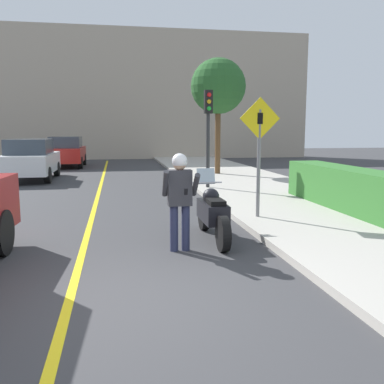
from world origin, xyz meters
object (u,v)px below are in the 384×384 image
(traffic_light, at_px, (208,120))
(person_biker, at_px, (180,192))
(parked_car_red, at_px, (67,152))
(motorcycle, at_px, (212,213))
(parked_car_white, at_px, (31,159))
(crossing_sign, at_px, (259,146))
(street_tree, at_px, (218,87))

(traffic_light, bearing_deg, person_biker, -105.90)
(traffic_light, relative_size, parked_car_red, 0.76)
(motorcycle, bearing_deg, parked_car_white, 115.97)
(person_biker, relative_size, crossing_sign, 0.64)
(crossing_sign, bearing_deg, motorcycle, -135.58)
(motorcycle, height_order, parked_car_white, parked_car_white)
(street_tree, bearing_deg, traffic_light, -107.38)
(parked_car_white, relative_size, parked_car_red, 1.00)
(motorcycle, xyz_separation_m, crossing_sign, (1.33, 1.31, 1.20))
(street_tree, xyz_separation_m, parked_car_red, (-7.12, 6.13, -3.04))
(crossing_sign, xyz_separation_m, parked_car_white, (-6.55, 9.40, -0.85))
(parked_car_white, height_order, parked_car_red, same)
(parked_car_red, bearing_deg, traffic_light, -61.47)
(traffic_light, relative_size, street_tree, 0.64)
(person_biker, height_order, parked_car_red, parked_car_red)
(person_biker, xyz_separation_m, traffic_light, (1.98, 6.97, 1.37))
(parked_car_white, distance_m, parked_car_red, 6.21)
(parked_car_white, bearing_deg, crossing_sign, -55.14)
(person_biker, distance_m, traffic_light, 7.37)
(motorcycle, relative_size, crossing_sign, 0.86)
(crossing_sign, bearing_deg, traffic_light, 90.73)
(traffic_light, height_order, street_tree, street_tree)
(street_tree, bearing_deg, crossing_sign, -97.97)
(motorcycle, bearing_deg, person_biker, -137.68)
(person_biker, height_order, traffic_light, traffic_light)
(crossing_sign, relative_size, street_tree, 0.53)
(street_tree, relative_size, parked_car_white, 1.19)
(motorcycle, xyz_separation_m, street_tree, (2.65, 10.74, 3.39))
(crossing_sign, height_order, parked_car_red, crossing_sign)
(person_biker, relative_size, traffic_light, 0.52)
(person_biker, distance_m, parked_car_red, 17.92)
(crossing_sign, bearing_deg, parked_car_white, 124.86)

